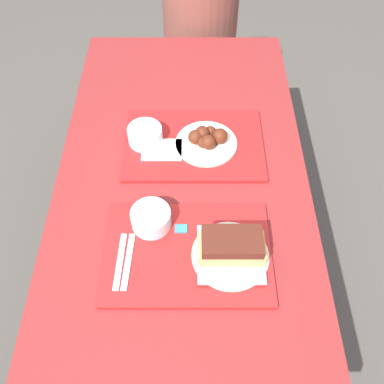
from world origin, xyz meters
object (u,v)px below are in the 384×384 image
(tray_near, at_px, (188,253))
(person_seated_across, at_px, (201,13))
(tray_far, at_px, (195,144))
(wings_plate_far, at_px, (207,139))
(bowl_coleslaw_far, at_px, (146,134))
(brisket_sandwich_plate, at_px, (232,249))
(bowl_coleslaw_near, at_px, (152,218))

(tray_near, xyz_separation_m, person_seated_across, (0.05, 1.25, -0.02))
(tray_far, xyz_separation_m, wings_plate_far, (0.04, -0.00, 0.03))
(bowl_coleslaw_far, xyz_separation_m, wings_plate_far, (0.20, -0.01, -0.01))
(brisket_sandwich_plate, distance_m, bowl_coleslaw_far, 0.50)
(bowl_coleslaw_near, xyz_separation_m, wings_plate_far, (0.16, 0.31, -0.01))
(brisket_sandwich_plate, height_order, wings_plate_far, brisket_sandwich_plate)
(brisket_sandwich_plate, bearing_deg, bowl_coleslaw_far, 120.81)
(person_seated_across, bearing_deg, tray_near, -92.26)
(brisket_sandwich_plate, xyz_separation_m, bowl_coleslaw_far, (-0.26, 0.43, -0.01))
(bowl_coleslaw_far, relative_size, person_seated_across, 0.16)
(bowl_coleslaw_near, xyz_separation_m, bowl_coleslaw_far, (-0.04, 0.33, 0.00))
(wings_plate_far, bearing_deg, tray_near, -98.37)
(tray_near, xyz_separation_m, tray_far, (0.02, 0.41, 0.00))
(tray_far, xyz_separation_m, bowl_coleslaw_near, (-0.12, -0.32, 0.04))
(tray_near, bearing_deg, person_seated_across, 87.74)
(bowl_coleslaw_near, height_order, person_seated_across, person_seated_across)
(tray_far, distance_m, bowl_coleslaw_far, 0.17)
(tray_near, distance_m, bowl_coleslaw_far, 0.44)
(tray_near, relative_size, bowl_coleslaw_far, 4.03)
(brisket_sandwich_plate, distance_m, person_seated_across, 1.27)
(tray_far, bearing_deg, brisket_sandwich_plate, -77.10)
(bowl_coleslaw_far, distance_m, person_seated_across, 0.86)
(tray_near, xyz_separation_m, bowl_coleslaw_far, (-0.14, 0.42, 0.04))
(bowl_coleslaw_far, bearing_deg, brisket_sandwich_plate, -59.19)
(tray_near, height_order, wings_plate_far, wings_plate_far)
(bowl_coleslaw_near, bearing_deg, bowl_coleslaw_far, 96.67)
(person_seated_across, bearing_deg, brisket_sandwich_plate, -87.03)
(bowl_coleslaw_near, relative_size, wings_plate_far, 0.56)
(tray_far, bearing_deg, tray_near, -92.63)
(bowl_coleslaw_far, height_order, person_seated_across, person_seated_across)
(bowl_coleslaw_near, distance_m, person_seated_across, 1.17)
(bowl_coleslaw_far, bearing_deg, person_seated_across, 77.01)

